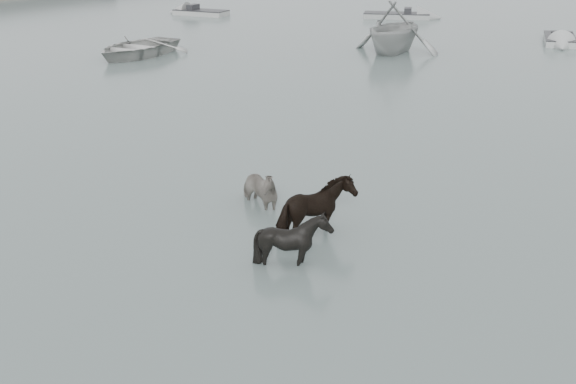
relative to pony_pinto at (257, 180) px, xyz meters
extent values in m
plane|color=slate|center=(0.40, -0.97, -0.69)|extent=(140.00, 140.00, 0.00)
imported|color=black|center=(0.00, 0.00, 0.00)|extent=(1.78, 1.22, 1.38)
imported|color=black|center=(2.16, -0.63, 0.09)|extent=(1.42, 1.63, 1.55)
imported|color=black|center=(2.52, -2.13, 0.02)|extent=(1.46, 1.35, 1.42)
imported|color=#B7B7B2|center=(-17.57, 13.03, -0.13)|extent=(4.47, 5.83, 1.12)
imported|color=#A6A9A6|center=(-7.16, 21.49, 0.73)|extent=(5.07, 5.74, 2.83)
camera|label=1|loc=(10.04, -13.18, 5.99)|focal=45.00mm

